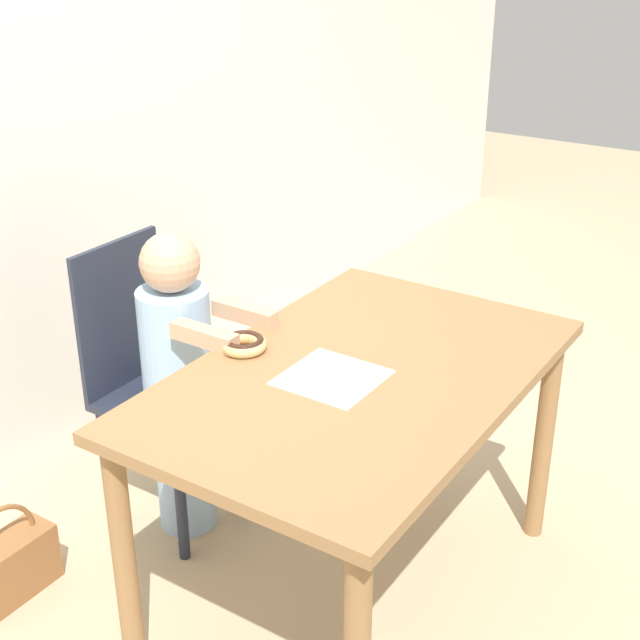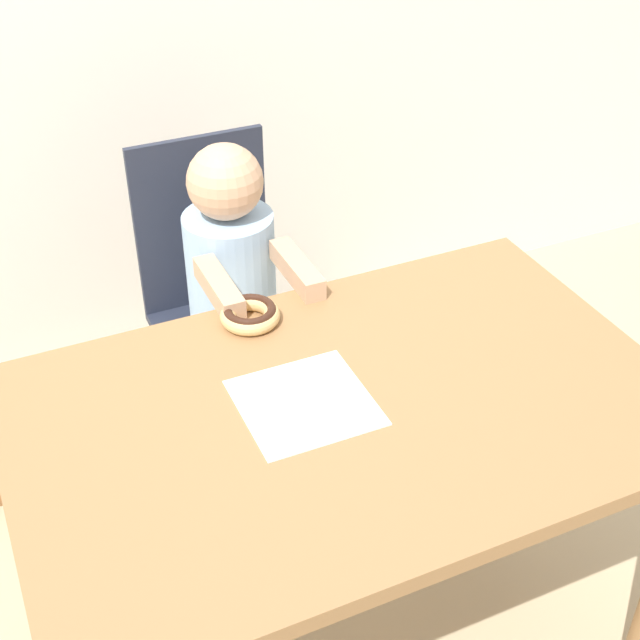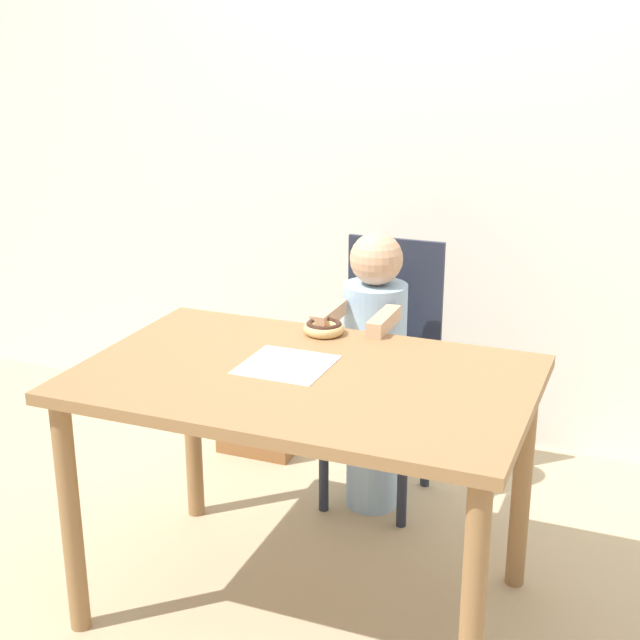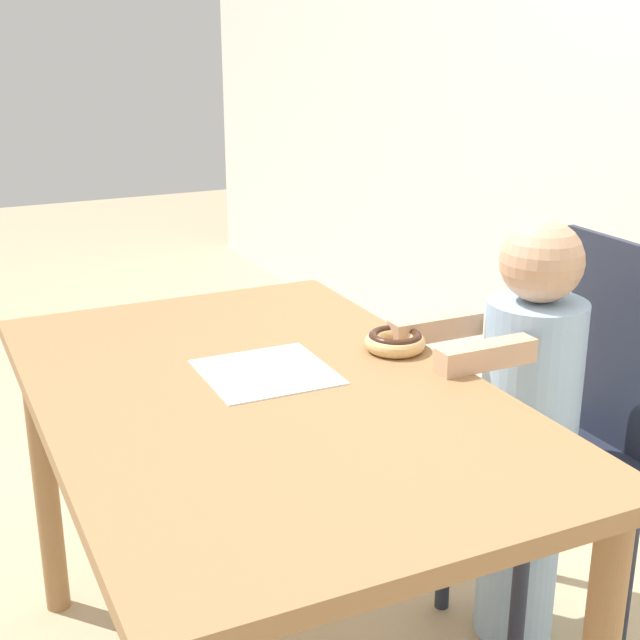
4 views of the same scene
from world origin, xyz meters
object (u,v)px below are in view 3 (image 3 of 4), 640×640
at_px(child_figure, 374,370).
at_px(handbag, 256,429).
at_px(chair, 384,371).
at_px(donut, 324,327).

distance_m(child_figure, handbag, 0.75).
relative_size(child_figure, handbag, 3.23).
xyz_separation_m(chair, donut, (-0.07, -0.43, 0.30)).
bearing_deg(handbag, child_figure, -20.78).
relative_size(chair, handbag, 3.01).
relative_size(chair, child_figure, 0.93).
xyz_separation_m(chair, child_figure, (-0.00, -0.12, 0.05)).
height_order(donut, handbag, donut).
bearing_deg(chair, donut, -98.67).
height_order(chair, child_figure, child_figure).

